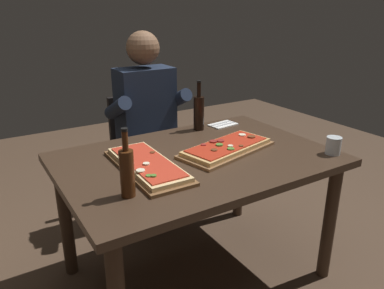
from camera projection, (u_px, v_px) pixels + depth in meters
name	position (u px, v px, depth m)	size (l,w,h in m)	color
ground_plane	(196.00, 272.00, 2.22)	(6.40, 6.40, 0.00)	#4C3828
dining_table	(197.00, 173.00, 2.00)	(1.40, 0.96, 0.74)	#3D2B1E
pizza_rectangular_front	(227.00, 148.00, 2.02)	(0.59, 0.37, 0.05)	brown
pizza_rectangular_left	(147.00, 165.00, 1.80)	(0.24, 0.58, 0.05)	brown
wine_bottle_dark	(199.00, 112.00, 2.35)	(0.07, 0.07, 0.31)	black
oil_bottle_amber	(127.00, 171.00, 1.52)	(0.06, 0.06, 0.29)	#47230F
tumbler_near_camera	(333.00, 147.00, 1.98)	(0.08, 0.08, 0.09)	silver
napkin_cutlery_set	(223.00, 125.00, 2.47)	(0.19, 0.13, 0.01)	white
diner_chair	(143.00, 149.00, 2.77)	(0.44, 0.44, 0.87)	black
seated_diner	(149.00, 120.00, 2.58)	(0.53, 0.41, 1.33)	#23232D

